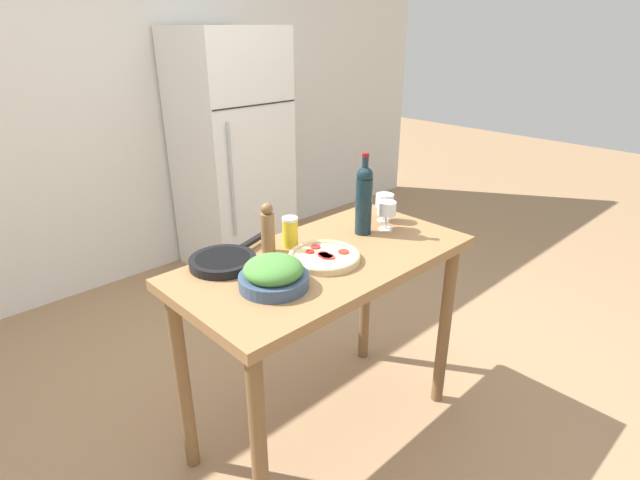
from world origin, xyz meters
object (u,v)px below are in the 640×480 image
wine_glass_far (385,201)px  homemade_pizza (324,257)px  wine_glass_near (387,210)px  salt_canister (290,232)px  pepper_mill (268,229)px  cast_iron_skillet (223,261)px  refrigerator (232,154)px  salad_bowl (274,274)px  wine_bottle (364,198)px

wine_glass_far → homemade_pizza: bearing=-167.2°
wine_glass_near → salt_canister: 0.46m
pepper_mill → cast_iron_skillet: 0.22m
refrigerator → homemade_pizza: bearing=-113.9°
salt_canister → pepper_mill: bearing=167.7°
salt_canister → salad_bowl: bearing=-140.2°
homemade_pizza → cast_iron_skillet: cast_iron_skillet is taller
refrigerator → wine_glass_far: size_ratio=13.35×
cast_iron_skillet → homemade_pizza: bearing=-37.2°
cast_iron_skillet → salt_canister: bearing=-7.8°
wine_glass_far → pepper_mill: 0.61m
pepper_mill → cast_iron_skillet: bearing=174.4°
wine_glass_far → salad_bowl: wine_glass_far is taller
wine_glass_near → pepper_mill: size_ratio=0.62×
refrigerator → wine_glass_near: 1.78m
salt_canister → wine_glass_near: bearing=-19.5°
refrigerator → wine_glass_far: 1.69m
wine_glass_near → homemade_pizza: 0.43m
wine_glass_near → homemade_pizza: size_ratio=0.46×
wine_glass_far → cast_iron_skillet: (-0.80, 0.12, -0.08)m
refrigerator → homemade_pizza: (-0.79, -1.77, 0.04)m
cast_iron_skillet → salad_bowl: bearing=-83.2°
wine_glass_far → cast_iron_skillet: wine_glass_far is taller
wine_glass_near → wine_bottle: bearing=158.9°
salad_bowl → homemade_pizza: size_ratio=0.88×
salad_bowl → salt_canister: bearing=39.8°
pepper_mill → salt_canister: 0.11m
salad_bowl → wine_glass_near: bearing=5.8°
refrigerator → homemade_pizza: 1.94m
refrigerator → cast_iron_skillet: refrigerator is taller
salad_bowl → homemade_pizza: salad_bowl is taller
pepper_mill → salt_canister: (0.10, -0.02, -0.04)m
wine_glass_near → pepper_mill: 0.55m
wine_glass_near → pepper_mill: pepper_mill is taller
wine_glass_near → wine_glass_far: size_ratio=1.00×
wine_bottle → homemade_pizza: 0.36m
wine_glass_far → homemade_pizza: (-0.50, -0.11, -0.08)m
salt_canister → cast_iron_skillet: size_ratio=0.32×
salad_bowl → cast_iron_skillet: size_ratio=0.62×
pepper_mill → homemade_pizza: size_ratio=0.74×
wine_bottle → salt_canister: wine_bottle is taller
homemade_pizza → salt_canister: salt_canister is taller
wine_bottle → wine_glass_far: 0.20m
salad_bowl → wine_bottle: bearing=10.7°
refrigerator → salt_canister: bearing=-116.7°
homemade_pizza → wine_glass_far: bearing=12.8°
homemade_pizza → wine_bottle: bearing=14.3°
salad_bowl → salt_canister: salt_canister is taller
refrigerator → wine_bottle: refrigerator is taller
wine_glass_near → pepper_mill: (-0.53, 0.17, 0.01)m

